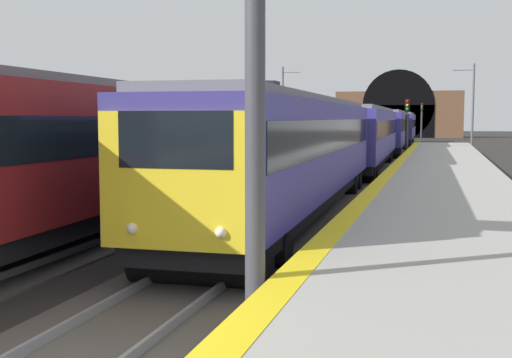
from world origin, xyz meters
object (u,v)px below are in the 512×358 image
railway_signal_far (422,118)px  catenary_mast_near (472,106)px  train_main_approaching (378,131)px  railway_signal_mid (407,122)px  catenary_mast_far (283,107)px  train_adjacent_platform (194,140)px

railway_signal_far → catenary_mast_near: (-28.61, -5.41, 1.06)m
train_main_approaching → railway_signal_mid: bearing=151.5°
train_main_approaching → catenary_mast_far: size_ratio=9.34×
train_main_approaching → train_adjacent_platform: 27.16m
train_main_approaching → railway_signal_far: size_ratio=15.13×
train_main_approaching → railway_signal_mid: size_ratio=17.07×
train_main_approaching → railway_signal_far: (44.78, -1.89, 1.01)m
train_adjacent_platform → catenary_mast_near: size_ratio=4.53×
train_main_approaching → catenary_mast_near: (16.17, -7.29, 2.07)m
train_adjacent_platform → catenary_mast_near: bearing=-16.6°
train_adjacent_platform → catenary_mast_near: 44.56m
train_adjacent_platform → railway_signal_far: size_ratio=7.13×
railway_signal_mid → railway_signal_far: (41.15, -0.00, 0.33)m
train_adjacent_platform → railway_signal_far: bearing=-6.5°
catenary_mast_near → catenary_mast_far: catenary_mast_far is taller
railway_signal_far → train_adjacent_platform: bearing=-4.9°
catenary_mast_far → train_main_approaching: bearing=-147.4°
train_main_approaching → railway_signal_far: bearing=176.5°
railway_signal_mid → railway_signal_far: size_ratio=0.89×
catenary_mast_far → railway_signal_far: bearing=-26.8°
railway_signal_mid → catenary_mast_near: (12.54, -5.41, 1.39)m
railway_signal_mid → railway_signal_far: railway_signal_far is taller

